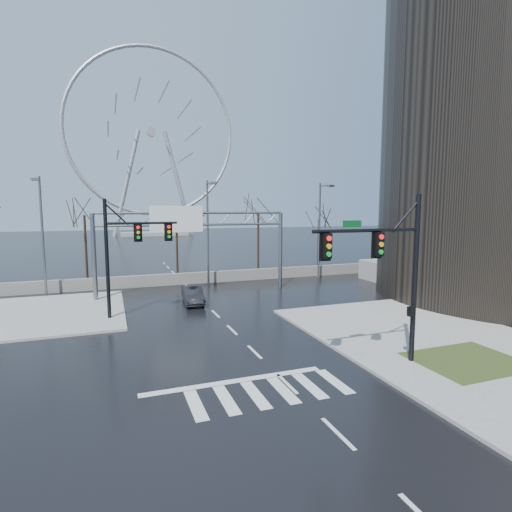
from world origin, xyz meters
name	(u,v)px	position (x,y,z in m)	size (l,w,h in m)	color
ground	(255,352)	(0.00, 0.00, 0.00)	(260.00, 260.00, 0.00)	black
sidewalk_right_ext	(389,322)	(10.00, 2.00, 0.07)	(12.00, 10.00, 0.15)	gray
sidewalk_far	(49,313)	(-11.00, 12.00, 0.07)	(10.00, 12.00, 0.15)	gray
grass_strip	(468,361)	(9.00, -5.00, 0.15)	(5.00, 4.00, 0.02)	#2A3817
tower_podium	(512,276)	(29.00, 8.00, 1.00)	(22.00, 18.00, 2.00)	gray
barrier_wall	(185,278)	(0.00, 20.00, 0.55)	(52.00, 0.50, 1.10)	slate
signal_mast_near	(392,264)	(5.14, -4.04, 4.87)	(5.52, 0.41, 8.00)	black
signal_mast_far	(125,247)	(-5.87, 8.96, 4.83)	(4.72, 0.41, 8.00)	black
sign_gantry	(190,235)	(-0.38, 14.96, 5.18)	(16.36, 0.40, 7.60)	slate
streetlight_left	(41,227)	(-12.00, 18.16, 5.89)	(0.50, 2.55, 10.00)	slate
streetlight_mid	(208,224)	(2.00, 18.16, 5.89)	(0.50, 2.55, 10.00)	slate
streetlight_right	(321,223)	(14.00, 18.16, 5.89)	(0.50, 2.55, 10.00)	slate
tree_left	(85,223)	(-9.00, 23.50, 5.98)	(3.75, 3.75, 7.50)	black
tree_center	(177,229)	(0.00, 24.50, 5.17)	(3.25, 3.25, 6.50)	black
tree_right	(258,219)	(9.00, 23.50, 6.22)	(3.90, 3.90, 7.80)	black
tree_far_right	(319,225)	(17.00, 24.00, 5.41)	(3.40, 3.40, 6.80)	black
ferris_wheel	(152,139)	(5.00, 95.00, 26.13)	(45.00, 6.00, 50.91)	gray
car	(193,295)	(-0.87, 11.68, 0.66)	(1.40, 4.02, 1.33)	black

